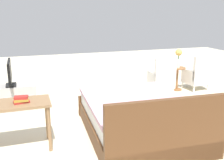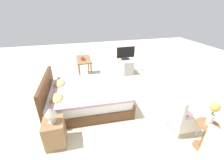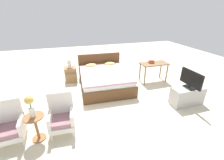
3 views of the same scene
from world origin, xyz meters
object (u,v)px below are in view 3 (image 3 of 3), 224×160
side_table (36,125)px  nightstand (71,74)px  vanity_desk (154,66)px  table_lamp (69,62)px  bed (104,78)px  armchair_by_window_left (10,126)px  tv_flatscreen (191,79)px  book_stack (151,62)px  flower_vase (30,104)px  armchair_by_window_right (62,117)px  tv_stand (187,96)px

side_table → nightstand: side_table is taller
vanity_desk → table_lamp: bearing=164.0°
bed → nightstand: 1.38m
table_lamp → nightstand: bearing=-90.0°
table_lamp → armchair_by_window_left: bearing=-116.8°
tv_flatscreen → book_stack: 1.78m
flower_vase → table_lamp: flower_vase is taller
nightstand → book_stack: book_stack is taller
armchair_by_window_right → side_table: bearing=-165.4°
armchair_by_window_right → tv_stand: bearing=1.2°
flower_vase → tv_flatscreen: flower_vase is taller
armchair_by_window_left → book_stack: 4.73m
flower_vase → tv_stand: size_ratio=0.50×
table_lamp → tv_flatscreen: (3.22, -2.62, 0.01)m
bed → vanity_desk: bed is taller
side_table → tv_stand: side_table is taller
armchair_by_window_left → nightstand: 3.01m
tv_stand → tv_flatscreen: bearing=1.1°
bed → tv_flatscreen: (2.06, -1.86, 0.50)m
bed → nightstand: (-1.16, 0.76, -0.01)m
vanity_desk → book_stack: (-0.12, 0.03, 0.16)m
armchair_by_window_right → vanity_desk: bearing=27.8°
armchair_by_window_right → flower_vase: (-0.52, -0.14, 0.52)m
table_lamp → tv_flatscreen: tv_flatscreen is taller
tv_stand → table_lamp: bearing=140.8°
bed → tv_flatscreen: 2.82m
armchair_by_window_right → vanity_desk: 3.87m
flower_vase → vanity_desk: flower_vase is taller
armchair_by_window_right → book_stack: 3.80m
bed → flower_vase: flower_vase is taller
flower_vase → book_stack: (3.82, 1.97, -0.11)m
tv_stand → armchair_by_window_left: bearing=-179.1°
tv_stand → vanity_desk: size_ratio=0.92×
bed → table_lamp: 1.47m
side_table → book_stack: 4.32m
table_lamp → armchair_by_window_right: bearing=-96.7°
armchair_by_window_left → side_table: armchair_by_window_left is taller
armchair_by_window_right → bed: bearing=52.6°
tv_flatscreen → bed: bearing=138.0°
bed → book_stack: bed is taller
tv_flatscreen → flower_vase: bearing=-177.1°
armchair_by_window_left → table_lamp: armchair_by_window_left is taller
bed → armchair_by_window_left: size_ratio=2.44×
armchair_by_window_right → table_lamp: armchair_by_window_right is taller
tv_stand → nightstand: bearing=140.9°
table_lamp → book_stack: bearing=-16.0°
vanity_desk → tv_stand: bearing=-86.3°
tv_stand → vanity_desk: (-0.11, 1.73, 0.36)m
armchair_by_window_right → armchair_by_window_left: bearing=-180.0°
flower_vase → armchair_by_window_left: bearing=165.5°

